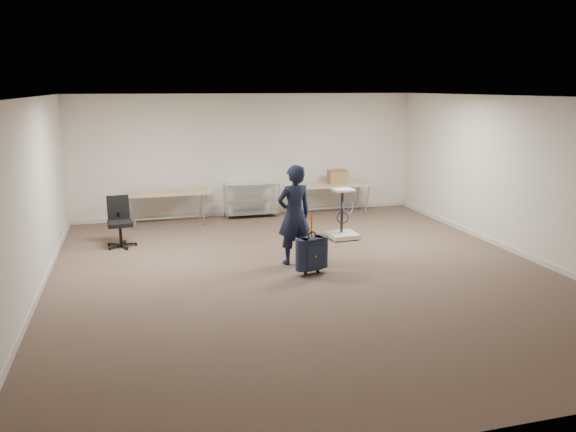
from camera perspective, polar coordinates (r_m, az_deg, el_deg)
name	(u,v)px	position (r m, az deg, el deg)	size (l,w,h in m)	color
ground	(305,273)	(9.13, 1.71, -5.85)	(9.00, 9.00, 0.00)	#4D3B2E
room_shell	(283,247)	(10.39, -0.53, -3.21)	(8.00, 9.00, 9.00)	silver
folding_table_left	(168,194)	(12.43, -12.13, 2.18)	(1.80, 0.75, 0.73)	tan
folding_table_right	(333,186)	(13.19, 4.58, 3.05)	(1.80, 0.75, 0.73)	tan
wire_shelf	(251,198)	(12.96, -3.74, 1.82)	(1.22, 0.47, 0.80)	silver
person	(294,215)	(9.43, 0.63, 0.12)	(0.62, 0.41, 1.70)	black
suitcase	(312,254)	(9.00, 2.43, -3.83)	(0.42, 0.31, 1.02)	black
office_chair	(120,232)	(11.03, -16.67, -1.52)	(0.58, 0.58, 0.95)	black
equipment_cart	(343,225)	(11.19, 5.59, -0.96)	(0.57, 0.57, 1.00)	beige
cardboard_box	(337,177)	(13.24, 5.05, 4.02)	(0.43, 0.32, 0.32)	olive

